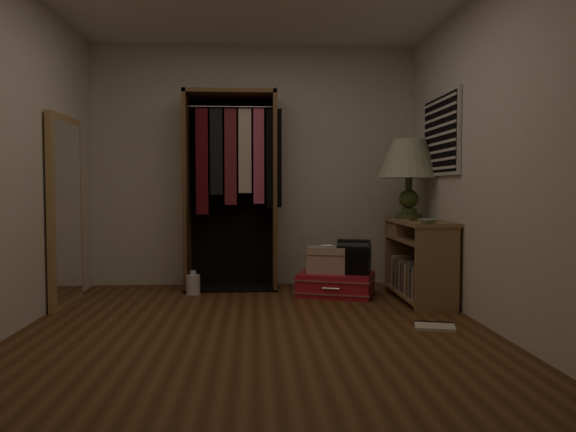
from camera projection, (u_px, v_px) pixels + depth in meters
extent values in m
plane|color=#563318|center=(256.00, 329.00, 4.19)|extent=(4.00, 4.00, 0.00)
cube|color=silver|center=(255.00, 166.00, 6.12)|extent=(3.50, 0.02, 2.60)
cube|color=silver|center=(256.00, 123.00, 2.13)|extent=(3.50, 0.02, 2.60)
cube|color=silver|center=(487.00, 155.00, 4.23)|extent=(0.02, 4.00, 2.60)
cube|color=silver|center=(11.00, 154.00, 4.02)|extent=(0.02, 4.00, 2.60)
cube|color=silver|center=(441.00, 135.00, 5.21)|extent=(0.03, 0.96, 0.76)
cube|color=black|center=(441.00, 135.00, 5.21)|extent=(0.03, 0.90, 0.70)
cube|color=white|center=(439.00, 168.00, 5.23)|extent=(0.01, 0.88, 0.02)
cube|color=white|center=(439.00, 160.00, 5.22)|extent=(0.01, 0.88, 0.02)
cube|color=white|center=(439.00, 152.00, 5.22)|extent=(0.01, 0.88, 0.02)
cube|color=white|center=(439.00, 143.00, 5.22)|extent=(0.01, 0.88, 0.02)
cube|color=white|center=(439.00, 135.00, 5.21)|extent=(0.01, 0.88, 0.02)
cube|color=white|center=(439.00, 126.00, 5.21)|extent=(0.01, 0.88, 0.02)
cube|color=white|center=(439.00, 118.00, 5.20)|extent=(0.01, 0.88, 0.02)
cube|color=white|center=(439.00, 110.00, 5.20)|extent=(0.01, 0.88, 0.02)
cube|color=white|center=(440.00, 101.00, 5.20)|extent=(0.01, 0.88, 0.02)
cube|color=#956E48|center=(438.00, 269.00, 4.73)|extent=(0.40, 0.03, 0.75)
cube|color=#956E48|center=(404.00, 254.00, 5.79)|extent=(0.40, 0.03, 0.75)
cube|color=#956E48|center=(419.00, 294.00, 5.27)|extent=(0.40, 1.04, 0.03)
cube|color=#956E48|center=(420.00, 240.00, 5.25)|extent=(0.40, 1.04, 0.03)
cube|color=#956E48|center=(420.00, 222.00, 5.24)|extent=(0.42, 1.12, 0.03)
cube|color=brown|center=(439.00, 260.00, 5.27)|extent=(0.02, 1.10, 0.75)
cube|color=#956E48|center=(409.00, 229.00, 5.57)|extent=(0.36, 0.38, 0.13)
cube|color=gray|center=(427.00, 287.00, 4.79)|extent=(0.19, 0.04, 0.27)
cube|color=#4C3833|center=(423.00, 283.00, 4.85)|extent=(0.16, 0.05, 0.31)
cube|color=#B7AD99|center=(424.00, 284.00, 4.90)|extent=(0.20, 0.04, 0.29)
cube|color=brown|center=(419.00, 286.00, 4.96)|extent=(0.16, 0.05, 0.23)
cube|color=#3F4C59|center=(420.00, 283.00, 5.00)|extent=(0.19, 0.03, 0.27)
cube|color=gray|center=(417.00, 280.00, 5.04)|extent=(0.17, 0.03, 0.31)
cube|color=#59594C|center=(418.00, 280.00, 5.08)|extent=(0.21, 0.03, 0.30)
cube|color=#B2724C|center=(417.00, 282.00, 5.13)|extent=(0.22, 0.05, 0.24)
cube|color=beige|center=(413.00, 280.00, 5.17)|extent=(0.18, 0.03, 0.27)
cube|color=#332D38|center=(411.00, 279.00, 5.21)|extent=(0.16, 0.03, 0.26)
cube|color=gray|center=(410.00, 277.00, 5.25)|extent=(0.17, 0.03, 0.30)
cube|color=#4C3833|center=(410.00, 277.00, 5.30)|extent=(0.19, 0.05, 0.28)
cube|color=#B7AD99|center=(407.00, 276.00, 5.35)|extent=(0.15, 0.03, 0.29)
cube|color=brown|center=(407.00, 276.00, 5.39)|extent=(0.17, 0.04, 0.28)
cube|color=#3F4C59|center=(405.00, 276.00, 5.44)|extent=(0.16, 0.04, 0.26)
cube|color=gray|center=(404.00, 275.00, 5.49)|extent=(0.18, 0.05, 0.25)
cube|color=#59594C|center=(405.00, 275.00, 5.56)|extent=(0.22, 0.05, 0.25)
cube|color=#B2724C|center=(400.00, 273.00, 5.60)|extent=(0.16, 0.03, 0.27)
cube|color=beige|center=(401.00, 270.00, 5.64)|extent=(0.20, 0.04, 0.30)
cube|color=brown|center=(187.00, 191.00, 5.83)|extent=(0.04, 0.50, 2.05)
cube|color=brown|center=(274.00, 191.00, 5.88)|extent=(0.04, 0.50, 2.05)
cube|color=brown|center=(230.00, 94.00, 5.81)|extent=(0.95, 0.50, 0.04)
cube|color=black|center=(232.00, 191.00, 6.09)|extent=(0.95, 0.02, 2.05)
cube|color=black|center=(231.00, 287.00, 5.91)|extent=(0.95, 0.50, 0.02)
cylinder|color=white|center=(231.00, 107.00, 5.81)|extent=(0.87, 0.02, 0.02)
cube|color=#590F19|center=(202.00, 162.00, 5.80)|extent=(0.13, 0.13, 1.09)
cube|color=black|center=(217.00, 152.00, 5.81)|extent=(0.13, 0.13, 0.88)
cube|color=maroon|center=(231.00, 157.00, 5.82)|extent=(0.12, 0.11, 0.99)
cube|color=beige|center=(245.00, 151.00, 5.83)|extent=(0.13, 0.12, 0.87)
cube|color=#BF4C72|center=(259.00, 157.00, 5.84)|extent=(0.11, 0.16, 0.98)
cube|color=black|center=(274.00, 159.00, 5.85)|extent=(0.16, 0.14, 1.02)
cube|color=tan|center=(65.00, 211.00, 5.04)|extent=(0.05, 0.80, 1.70)
cube|color=white|center=(69.00, 211.00, 5.04)|extent=(0.01, 0.68, 1.58)
cube|color=red|center=(336.00, 284.00, 5.51)|extent=(0.83, 0.71, 0.22)
cube|color=white|center=(336.00, 290.00, 5.52)|extent=(0.86, 0.73, 0.01)
cube|color=white|center=(336.00, 278.00, 5.51)|extent=(0.86, 0.73, 0.01)
cylinder|color=white|center=(331.00, 289.00, 5.26)|extent=(0.16, 0.07, 0.02)
cube|color=#BCA78F|center=(327.00, 260.00, 5.53)|extent=(0.42, 0.34, 0.26)
cube|color=brown|center=(327.00, 254.00, 5.52)|extent=(0.43, 0.34, 0.01)
cylinder|color=white|center=(327.00, 246.00, 5.52)|extent=(0.11, 0.04, 0.02)
cube|color=black|center=(354.00, 262.00, 5.45)|extent=(0.36, 0.29, 0.24)
cylinder|color=black|center=(354.00, 249.00, 5.44)|extent=(0.36, 0.29, 0.20)
cylinder|color=#3C4C25|center=(409.00, 216.00, 5.63)|extent=(0.34, 0.34, 0.05)
cylinder|color=#3C4C25|center=(409.00, 211.00, 5.62)|extent=(0.20, 0.20, 0.06)
sphere|color=#3C4C25|center=(409.00, 199.00, 5.62)|extent=(0.24, 0.24, 0.19)
cylinder|color=#3C4C25|center=(409.00, 184.00, 5.61)|extent=(0.09, 0.09, 0.11)
cone|color=beige|center=(409.00, 159.00, 5.60)|extent=(0.79, 0.79, 0.38)
cone|color=silver|center=(409.00, 159.00, 5.60)|extent=(0.71, 0.71, 0.36)
cylinder|color=olive|center=(422.00, 220.00, 5.19)|extent=(0.27, 0.27, 0.01)
imported|color=#9BBA9E|center=(427.00, 221.00, 4.85)|extent=(0.19, 0.19, 0.04)
cylinder|color=silver|center=(193.00, 285.00, 5.55)|extent=(0.17, 0.17, 0.19)
cylinder|color=silver|center=(193.00, 273.00, 5.55)|extent=(0.07, 0.07, 0.05)
cube|color=beige|center=(435.00, 326.00, 4.22)|extent=(0.34, 0.30, 0.02)
cube|color=black|center=(434.00, 323.00, 4.31)|extent=(0.29, 0.11, 0.03)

